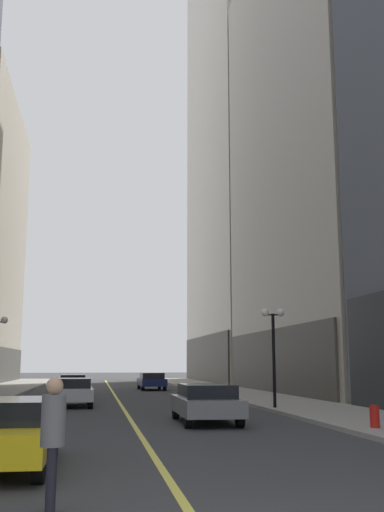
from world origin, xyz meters
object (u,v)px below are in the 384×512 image
(car_yellow, at_px, (9,431))
(car_grey, at_px, (206,402))
(street_lamp_right_mid, at_px, (273,335))
(car_green, at_px, (73,384))
(pedestrian_in_grey_suit, at_px, (53,432))
(fire_hydrant_right, at_px, (375,419))
(car_navy, at_px, (152,380))
(car_silver, at_px, (72,391))

(car_yellow, xyz_separation_m, car_grey, (5.46, 8.37, 0.00))
(car_grey, xyz_separation_m, street_lamp_right_mid, (3.92, 4.81, 2.54))
(car_yellow, distance_m, street_lamp_right_mid, 16.38)
(car_grey, height_order, car_green, same)
(car_grey, xyz_separation_m, pedestrian_in_grey_suit, (-4.38, -12.16, 0.35))
(car_green, xyz_separation_m, fire_hydrant_right, (9.57, -22.61, -0.32))
(pedestrian_in_grey_suit, xyz_separation_m, street_lamp_right_mid, (8.30, 16.97, 2.18))
(car_yellow, distance_m, car_grey, 10.00)
(car_navy, bearing_deg, fire_hydrant_right, -82.90)
(car_grey, bearing_deg, car_green, 105.24)
(car_grey, height_order, fire_hydrant_right, car_grey)
(pedestrian_in_grey_suit, relative_size, street_lamp_right_mid, 0.41)
(car_green, bearing_deg, street_lamp_right_mid, -57.25)
(car_silver, height_order, pedestrian_in_grey_suit, pedestrian_in_grey_suit)
(car_silver, distance_m, car_navy, 18.62)
(street_lamp_right_mid, bearing_deg, pedestrian_in_grey_suit, -116.05)
(car_yellow, relative_size, fire_hydrant_right, 5.51)
(car_yellow, bearing_deg, car_green, 89.35)
(car_green, xyz_separation_m, pedestrian_in_grey_suit, (0.77, -31.07, 0.36))
(car_silver, bearing_deg, street_lamp_right_mid, -26.04)
(car_yellow, distance_m, car_silver, 17.49)
(car_navy, bearing_deg, car_yellow, -99.76)
(car_yellow, bearing_deg, car_silver, 88.06)
(car_grey, relative_size, pedestrian_in_grey_suit, 2.58)
(car_silver, bearing_deg, pedestrian_in_grey_suit, -88.69)
(car_silver, bearing_deg, car_green, 91.66)
(car_silver, height_order, street_lamp_right_mid, street_lamp_right_mid)
(car_silver, xyz_separation_m, pedestrian_in_grey_suit, (0.49, -21.26, 0.36))
(car_yellow, height_order, car_grey, same)
(car_navy, distance_m, fire_hydrant_right, 30.83)
(pedestrian_in_grey_suit, bearing_deg, fire_hydrant_right, 43.88)
(car_green, height_order, street_lamp_right_mid, street_lamp_right_mid)
(car_green, height_order, car_navy, same)
(car_navy, distance_m, street_lamp_right_mid, 22.47)
(car_grey, bearing_deg, car_silver, 118.14)
(car_green, distance_m, street_lamp_right_mid, 16.95)
(car_green, height_order, fire_hydrant_right, car_green)
(car_yellow, xyz_separation_m, car_navy, (6.07, 35.27, 0.00))
(car_grey, relative_size, street_lamp_right_mid, 1.07)
(street_lamp_right_mid, distance_m, fire_hydrant_right, 8.99)
(car_grey, xyz_separation_m, car_navy, (0.61, 26.89, -0.00))
(fire_hydrant_right, bearing_deg, car_navy, 97.10)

